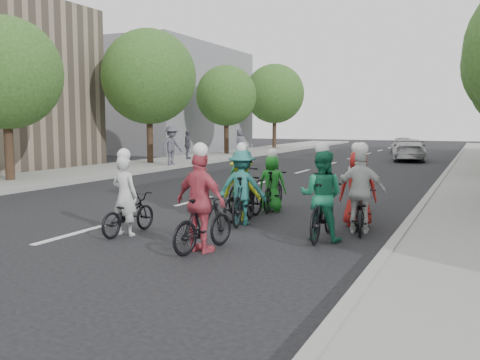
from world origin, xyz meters
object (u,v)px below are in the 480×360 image
Objects in this scene: cyclist_4 at (359,197)px; spectator_0 at (172,146)px; follow_car_trail at (402,145)px; spectator_2 at (240,142)px; cyclist_1 at (322,203)px; cyclist_0 at (127,207)px; cyclist_9 at (273,188)px; cyclist_5 at (242,187)px; cyclist_6 at (356,187)px; spectator_1 at (188,145)px; cyclist_2 at (243,194)px; cyclist_7 at (243,193)px; cyclist_3 at (202,212)px; follow_car_lead at (409,150)px; cyclist_8 at (361,202)px.

spectator_0 reaches higher than cyclist_4.
spectator_2 is (-9.14, -7.73, 0.33)m from follow_car_trail.
cyclist_1 is at bearing 67.57° from cyclist_4.
cyclist_9 is (1.63, 3.85, 0.04)m from cyclist_0.
cyclist_5 is 2.86m from cyclist_6.
follow_car_trail is (0.23, 27.17, 0.01)m from cyclist_5.
cyclist_5 is at bearing -168.45° from spectator_1.
cyclist_0 is 3.57m from cyclist_5.
cyclist_5 is 1.10× the size of cyclist_9.
follow_car_trail is at bearing -91.07° from cyclist_6.
spectator_0 is 4.34m from spectator_1.
cyclist_4 reaches higher than cyclist_2.
cyclist_4 reaches higher than cyclist_9.
cyclist_7 is (-2.00, 0.81, -0.01)m from cyclist_1.
spectator_1 is at bearing -55.77° from cyclist_1.
spectator_2 is at bearing -55.17° from cyclist_3.
cyclist_9 is at bearing -91.68° from cyclist_2.
cyclist_6 is (3.55, 4.65, 0.07)m from cyclist_0.
cyclist_0 is 1.07× the size of spectator_2.
spectator_1 reaches higher than cyclist_6.
cyclist_5 is at bearing -126.99° from spectator_0.
follow_car_trail is at bearing -88.99° from cyclist_0.
cyclist_7 reaches higher than spectator_1.
cyclist_0 reaches higher than follow_car_lead.
cyclist_1 reaches higher than cyclist_6.
follow_car_lead is (0.91, 19.62, 0.04)m from cyclist_9.
cyclist_7 is 0.97× the size of spectator_0.
cyclist_4 is at bearing -104.04° from cyclist_1.
cyclist_9 is 0.48× the size of follow_car_trail.
cyclist_0 reaches higher than cyclist_5.
spectator_0 is (-8.26, 10.09, 0.48)m from cyclist_5.
cyclist_2 is at bearing 39.89° from cyclist_6.
cyclist_5 is at bearing 78.59° from follow_car_trail.
cyclist_7 reaches higher than cyclist_2.
cyclist_9 is at bearing -165.85° from spectator_1.
cyclist_7 is (-0.38, 2.57, -0.00)m from cyclist_3.
spectator_0 reaches higher than follow_car_trail.
cyclist_0 is at bearing 40.62° from cyclist_7.
cyclist_2 is 0.40× the size of follow_car_lead.
spectator_1 reaches higher than cyclist_0.
cyclist_2 is 2.80m from cyclist_8.
cyclist_5 is 0.52× the size of follow_car_trail.
spectator_0 is at bearing -54.71° from cyclist_4.
follow_car_lead is 10.50m from spectator_2.
cyclist_5 is (-3.04, 0.63, 0.00)m from cyclist_4.
cyclist_6 is at bearing -87.47° from cyclist_4.
cyclist_1 is at bearing 85.62° from follow_car_lead.
cyclist_2 is 2.60m from cyclist_4.
spectator_1 is at bearing -64.99° from cyclist_7.
spectator_2 is (-9.60, 20.94, 0.26)m from cyclist_7.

